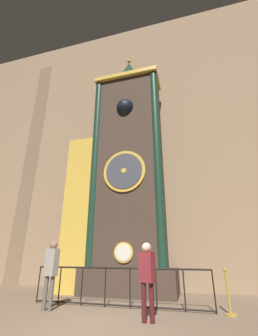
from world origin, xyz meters
TOP-DOWN VIEW (x-y plane):
  - ground_plane at (0.00, 0.00)m, footprint 28.00×28.00m
  - cathedral_back_wall at (-0.09, 5.50)m, footprint 24.00×0.32m
  - clock_tower at (-0.71, 4.16)m, footprint 4.53×1.84m
  - railing_fence at (-0.12, 2.16)m, footprint 5.29×0.05m
  - visitor_near at (-1.81, 1.32)m, footprint 0.37×0.27m
  - visitor_far at (1.00, 0.95)m, footprint 0.39×0.32m
  - stanchion_post at (2.83, 2.10)m, footprint 0.28×0.28m

SIDE VIEW (x-z plane):
  - ground_plane at x=0.00m, z-range 0.00..0.00m
  - stanchion_post at x=2.83m, z-range -0.18..0.88m
  - railing_fence at x=-0.12m, z-range 0.06..1.10m
  - visitor_far at x=1.00m, z-range 0.18..1.85m
  - visitor_near at x=-1.81m, z-range 0.18..1.94m
  - clock_tower at x=-0.71m, z-range -0.92..10.30m
  - cathedral_back_wall at x=-0.09m, z-range -0.01..14.95m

